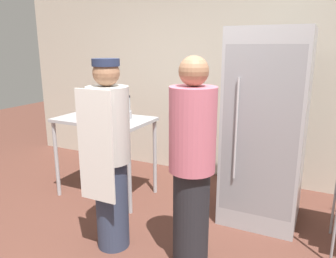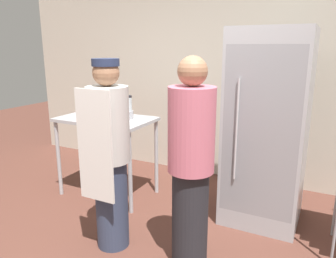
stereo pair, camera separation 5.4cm
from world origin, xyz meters
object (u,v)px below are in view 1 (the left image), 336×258
(refrigerator, at_px, (266,128))
(donut_box, at_px, (95,112))
(person_baker, at_px, (109,155))
(blender_pitcher, at_px, (126,109))
(person_customer, at_px, (192,165))

(refrigerator, xyz_separation_m, donut_box, (-1.90, -0.23, 0.03))
(person_baker, bearing_deg, refrigerator, 45.58)
(donut_box, bearing_deg, refrigerator, 6.90)
(blender_pitcher, relative_size, person_customer, 0.16)
(person_baker, bearing_deg, blender_pitcher, 114.63)
(blender_pitcher, height_order, person_customer, person_customer)
(person_customer, bearing_deg, blender_pitcher, 142.80)
(refrigerator, distance_m, donut_box, 1.91)
(refrigerator, distance_m, person_baker, 1.54)
(refrigerator, distance_m, person_customer, 1.10)
(refrigerator, xyz_separation_m, person_baker, (-1.08, -1.10, -0.10))
(refrigerator, bearing_deg, person_customer, -109.50)
(refrigerator, relative_size, donut_box, 7.26)
(donut_box, height_order, blender_pitcher, blender_pitcher)
(donut_box, xyz_separation_m, blender_pitcher, (0.39, 0.06, 0.07))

